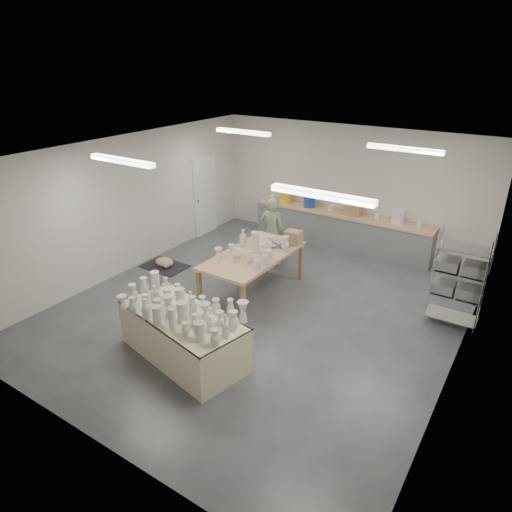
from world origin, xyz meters
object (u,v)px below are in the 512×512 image
Objects in this scene: drying_table at (183,332)px; red_stool at (278,248)px; potter at (272,231)px; work_table at (258,253)px.

drying_table is 5.84× the size of red_stool.
drying_table is 1.48× the size of potter.
red_stool is (-0.00, 0.27, -0.51)m from potter.
potter is (-0.67, 3.86, 0.36)m from drying_table.
drying_table is at bearing -85.24° from work_table.
drying_table is at bearing 92.86° from potter.
potter is 3.94× the size of red_stool.
work_table is at bearing 106.57° from drying_table.
drying_table is 3.94m from potter.
work_table is at bearing -73.56° from red_stool.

